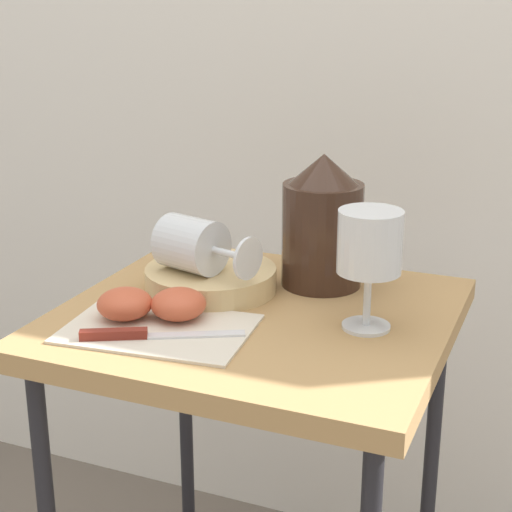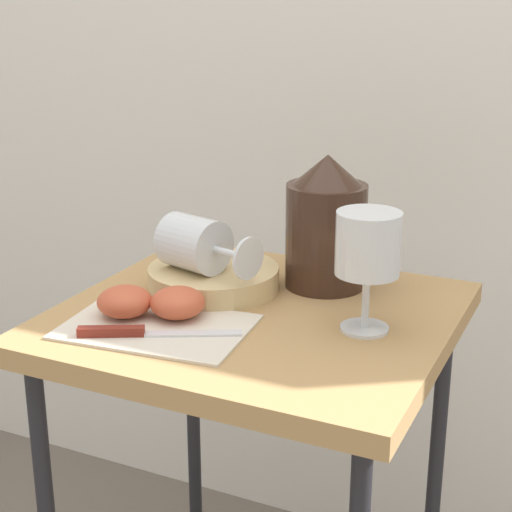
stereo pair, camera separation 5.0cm
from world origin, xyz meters
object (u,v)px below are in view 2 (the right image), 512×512
(basket_tray, at_px, (214,278))
(wine_glass_upright, at_px, (368,249))
(wine_glass_tipped_near, at_px, (196,244))
(apple_half_left, at_px, (125,301))
(apple_half_right, at_px, (178,303))
(knife, at_px, (135,332))
(pitcher, at_px, (327,234))
(table, at_px, (256,359))

(basket_tray, relative_size, wine_glass_upright, 1.21)
(wine_glass_tipped_near, bearing_deg, apple_half_left, -107.77)
(wine_glass_upright, height_order, apple_half_right, wine_glass_upright)
(wine_glass_upright, xyz_separation_m, knife, (-0.26, -0.15, -0.10))
(apple_half_right, distance_m, knife, 0.08)
(basket_tray, bearing_deg, pitcher, 31.25)
(wine_glass_upright, distance_m, apple_half_right, 0.26)
(wine_glass_tipped_near, relative_size, apple_half_left, 2.18)
(apple_half_right, bearing_deg, pitcher, 57.53)
(table, xyz_separation_m, pitcher, (0.05, 0.14, 0.15))
(pitcher, xyz_separation_m, apple_half_left, (-0.20, -0.24, -0.06))
(wine_glass_upright, xyz_separation_m, apple_half_right, (-0.24, -0.07, -0.09))
(table, height_order, knife, knife)
(apple_half_right, bearing_deg, knife, -103.31)
(pitcher, height_order, apple_half_left, pitcher)
(table, bearing_deg, wine_glass_tipped_near, 166.07)
(table, distance_m, apple_half_left, 0.20)
(pitcher, bearing_deg, apple_half_right, -122.47)
(table, xyz_separation_m, basket_tray, (-0.09, 0.05, 0.09))
(basket_tray, distance_m, apple_half_right, 0.12)
(basket_tray, height_order, pitcher, pitcher)
(apple_half_left, bearing_deg, wine_glass_upright, 18.34)
(table, distance_m, wine_glass_tipped_near, 0.19)
(pitcher, relative_size, wine_glass_upright, 1.25)
(apple_half_left, distance_m, knife, 0.07)
(apple_half_left, relative_size, knife, 0.39)
(table, xyz_separation_m, knife, (-0.10, -0.15, 0.08))
(apple_half_left, height_order, apple_half_right, same)
(knife, bearing_deg, table, 56.19)
(basket_tray, distance_m, apple_half_left, 0.16)
(table, relative_size, basket_tray, 3.63)
(apple_half_left, bearing_deg, basket_tray, 69.18)
(pitcher, bearing_deg, knife, -117.89)
(basket_tray, bearing_deg, wine_glass_tipped_near, -125.74)
(pitcher, xyz_separation_m, wine_glass_tipped_near, (-0.16, -0.11, -0.01))
(apple_half_left, xyz_separation_m, apple_half_right, (0.07, 0.03, 0.00))
(table, distance_m, knife, 0.20)
(wine_glass_upright, height_order, wine_glass_tipped_near, wine_glass_upright)
(table, height_order, wine_glass_tipped_near, wine_glass_tipped_near)
(basket_tray, relative_size, pitcher, 0.97)
(basket_tray, bearing_deg, table, -28.03)
(basket_tray, xyz_separation_m, knife, (-0.01, -0.20, -0.01))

